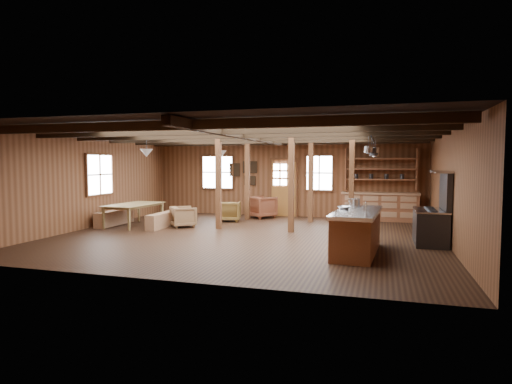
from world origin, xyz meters
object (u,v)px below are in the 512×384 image
Objects in this scene: kitchen_island at (357,232)px; armchair_c at (183,217)px; armchair_b at (262,207)px; commercial_range at (433,220)px; dining_table at (135,215)px; armchair_a at (229,211)px.

armchair_c is (-5.32, 2.37, -0.16)m from kitchen_island.
kitchen_island reaches higher than armchair_b.
kitchen_island is 2.30m from commercial_range.
dining_table is at bearing 77.59° from armchair_b.
armchair_a is at bearing 141.76° from kitchen_island.
kitchen_island reaches higher than armchair_c.
commercial_range is at bearing -179.32° from armchair_b.
armchair_a is 1.42m from armchair_b.
dining_table is 2.28× the size of armchair_b.
dining_table is 2.64× the size of armchair_a.
commercial_range is at bearing 145.96° from armchair_a.
armchair_b is (0.80, 1.17, 0.05)m from armchair_a.
commercial_range is 6.58m from armchair_a.
kitchen_island is 3.63× the size of armchair_c.
kitchen_island is 1.43× the size of commercial_range.
armchair_b is at bearing 145.81° from commercial_range.
armchair_b is (-5.31, 3.60, -0.20)m from commercial_range.
commercial_range reaches higher than armchair_c.
dining_table is at bearing 57.64° from armchair_c.
dining_table reaches higher than armchair_c.
dining_table reaches higher than armchair_a.
armchair_b is at bearing -44.20° from dining_table.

